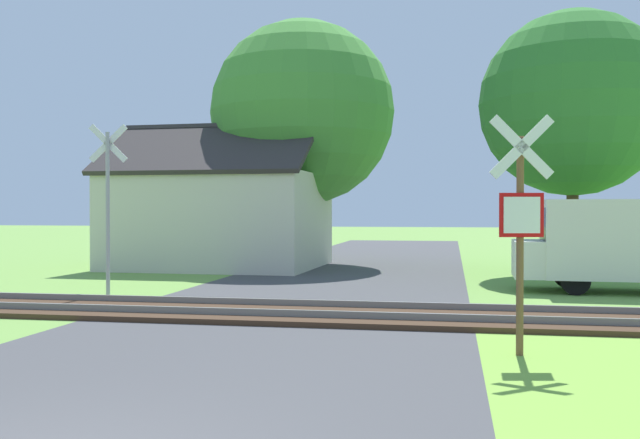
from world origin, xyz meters
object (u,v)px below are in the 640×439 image
object	(u,v)px
crossing_sign_far	(108,198)
tree_right	(573,104)
tree_center	(302,113)
mail_truck	(626,241)
house	(221,216)
stop_sign_near	(521,221)

from	to	relation	value
crossing_sign_far	tree_right	distance (m)	13.99
tree_center	mail_truck	size ratio (longest dim) A/B	1.81
house	mail_truck	world-z (taller)	house
tree_right	mail_truck	world-z (taller)	tree_right
tree_center	tree_right	size ratio (longest dim) A/B	1.11
stop_sign_near	house	distance (m)	16.48
house	mail_truck	distance (m)	13.38
house	tree_right	bearing A→B (deg)	-4.28
stop_sign_near	tree_right	bearing A→B (deg)	-112.24
crossing_sign_far	tree_right	size ratio (longest dim) A/B	0.49
tree_center	mail_truck	xyz separation A→B (m)	(9.55, -7.53, -4.33)
house	mail_truck	xyz separation A→B (m)	(12.08, -5.73, -0.54)
crossing_sign_far	stop_sign_near	bearing A→B (deg)	-41.98
tree_right	stop_sign_near	bearing A→B (deg)	-101.97
house	tree_center	bearing A→B (deg)	37.08
tree_right	house	bearing A→B (deg)	174.11
stop_sign_near	crossing_sign_far	xyz separation A→B (m)	(-8.59, 4.97, 0.41)
crossing_sign_far	house	size ratio (longest dim) A/B	0.54
tree_right	tree_center	bearing A→B (deg)	161.65
tree_center	tree_right	bearing A→B (deg)	-18.35
crossing_sign_far	mail_truck	size ratio (longest dim) A/B	0.80
tree_center	mail_truck	world-z (taller)	tree_center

